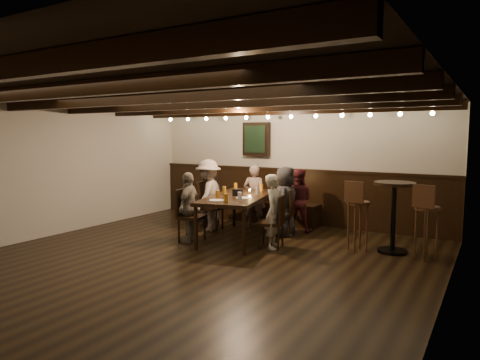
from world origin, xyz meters
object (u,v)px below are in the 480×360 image
Objects in this scene: person_left_far at (189,207)px; person_right_far at (274,211)px; chair_left_far at (191,226)px; person_bench_left at (210,196)px; high_top_table at (394,206)px; dining_table at (238,199)px; person_bench_centre at (254,196)px; chair_left_near at (210,216)px; person_bench_right at (298,200)px; chair_right_near at (283,221)px; bar_stool_right at (426,232)px; bar_stool_left at (357,225)px; chair_right_far at (272,232)px; person_left_near at (208,195)px; person_right_near at (285,201)px.

person_right_far reaches higher than person_left_far.
chair_left_far is at bearing 90.00° from person_left_far.
person_left_far is at bearing 96.34° from person_bench_left.
chair_left_far is 1.40m from person_bench_left.
dining_table is at bearing -169.36° from high_top_table.
person_bench_centre is 1.04× the size of person_left_far.
person_bench_right reaches higher than chair_left_near.
bar_stool_right is (2.45, -0.28, 0.15)m from chair_right_near.
chair_left_far is 0.33m from person_left_far.
person_bench_left is at bearing 74.46° from chair_right_near.
person_bench_centre is 2.42m from bar_stool_left.
chair_right_far is at bearing -156.80° from high_top_table.
dining_table is 2.43× the size of chair_left_far.
high_top_table is at bearing 80.08° from person_left_near.
person_left_far is 1.07× the size of bar_stool_right.
person_left_far is (-1.22, -1.22, 0.34)m from chair_right_near.
person_left_near is (-0.24, 0.87, 0.41)m from chair_left_far.
chair_right_near is at bearing -173.23° from bar_stool_right.
person_right_near reaches higher than chair_right_near.
dining_table is 1.28m from person_bench_right.
bar_stool_left is (2.29, -0.75, -0.21)m from person_bench_centre.
bar_stool_right is (3.85, 0.05, 0.13)m from chair_left_near.
person_right_far is at bearing -180.00° from person_right_near.
bar_stool_right is (2.21, 0.58, -0.19)m from person_right_far.
chair_right_far is 0.77× the size of bar_stool_right.
chair_right_near is 1.76m from person_left_far.
chair_right_near is at bearing 0.01° from chair_right_far.
person_bench_centre is at bearing -170.54° from person_bench_left.
person_bench_right is at bearing 45.00° from dining_table.
chair_left_far is at bearing 90.00° from chair_right_far.
high_top_table is at bearing 155.42° from person_bench_centre.
person_left_near is 3.39m from high_top_table.
chair_left_far reaches higher than dining_table.
person_bench_centre is 1.03× the size of person_right_far.
chair_right_near is at bearing 90.00° from chair_left_near.
bar_stool_left is at bearing 76.48° from chair_left_near.
chair_left_near is at bearing 148.00° from dining_table.
person_left_near is 1.22× the size of bar_stool_left.
high_top_table reaches higher than chair_left_far.
person_left_far reaches higher than high_top_table.
person_left_far is at bearing 90.00° from person_right_far.
chair_right_far is at bearing -32.06° from dining_table.
person_bench_centre is at bearing 90.00° from dining_table.
person_bench_right reaches higher than bar_stool_right.
person_bench_right is at bearing 158.58° from bar_stool_left.
person_bench_right is at bearing 129.29° from person_left_far.
person_right_far reaches higher than bar_stool_right.
chair_left_near is at bearing 57.97° from chair_right_far.
person_right_far is (1.08, -1.28, -0.02)m from person_bench_centre.
high_top_table is (1.88, -0.61, 0.13)m from person_bench_right.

